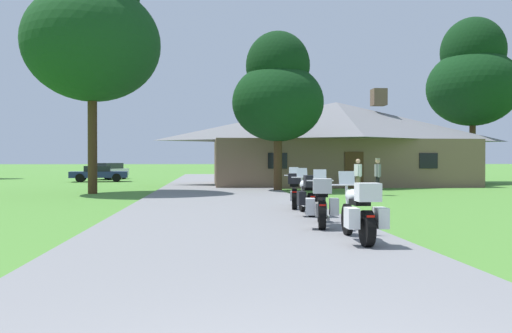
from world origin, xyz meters
The scene contains 14 objects.
ground_plane centered at (0.00, 20.00, 0.00)m, with size 500.00×500.00×0.00m, color #4C8433.
asphalt_driveway centered at (0.00, 18.00, 0.03)m, with size 6.40×80.00×0.06m, color slate.
motorcycle_white_nearest_to_camera centered at (2.25, 6.53, 0.61)m, with size 0.73×2.08×1.30m.
motorcycle_black_second_in_row centered at (2.03, 8.85, 0.61)m, with size 0.96×2.07×1.30m.
motorcycle_white_third_in_row centered at (2.24, 11.51, 0.61)m, with size 0.72×2.08×1.30m.
motorcycle_white_farthest_in_row centered at (2.21, 13.74, 0.62)m, with size 0.77×2.08×1.30m.
stone_lodge centered at (7.80, 30.74, 2.79)m, with size 16.77×8.87×6.32m.
bystander_white_shirt_near_lodge centered at (6.45, 21.10, 0.93)m, with size 0.29×0.54×1.67m.
bystander_gray_shirt_beside_signpost centered at (7.15, 20.37, 0.95)m, with size 0.25×0.55×1.69m.
tree_by_lodge_front centered at (3.05, 24.04, 5.16)m, with size 4.75×4.75×8.28m.
tree_right_of_lodge centered at (18.50, 33.42, 7.65)m, with size 6.51×6.51×11.93m.
tree_left_near centered at (-6.08, 22.80, 7.95)m, with size 6.49×6.49×12.21m.
parked_white_suv_far_left centered at (-9.19, 42.94, 0.78)m, with size 3.03×4.93×1.40m.
parked_navy_sedan_far_left centered at (-8.80, 37.57, 0.64)m, with size 4.41×2.38×1.20m.
Camera 1 is at (-0.53, -2.92, 1.56)m, focal length 36.80 mm.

